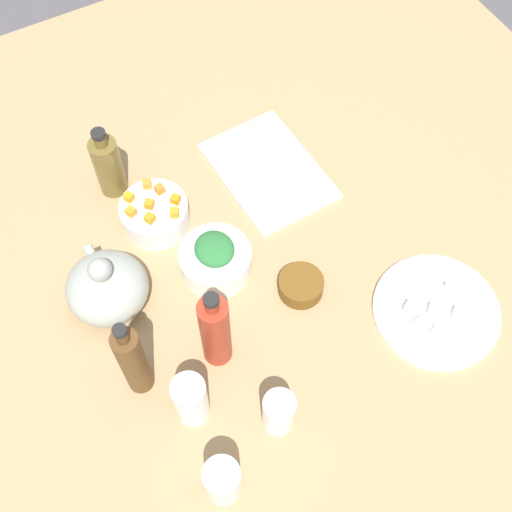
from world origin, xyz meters
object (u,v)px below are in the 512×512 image
bowl_small_side (301,286)px  cutting_board (268,171)px  plate_tofu (436,311)px  bottle_0 (108,165)px  bowl_greens (216,261)px  teapot (107,287)px  bottle_2 (215,331)px  drinking_glass_1 (223,481)px  drinking_glass_0 (279,412)px  bottle_1 (133,361)px  bowl_carrots (155,215)px  drinking_glass_2 (191,400)px

bowl_small_side → cutting_board: bearing=-16.9°
plate_tofu → bottle_0: 76.36cm
bottle_0 → bowl_greens: bearing=-160.2°
bowl_small_side → bottle_0: size_ratio=0.49×
bowl_small_side → teapot: size_ratio=0.51×
bottle_0 → bottle_2: 47.44cm
drinking_glass_1 → drinking_glass_0: bearing=-68.1°
cutting_board → bottle_0: bearing=68.5°
bowl_greens → drinking_glass_1: bearing=154.8°
bottle_2 → drinking_glass_0: bottle_2 is taller
bowl_small_side → drinking_glass_1: (-27.53, 32.15, 3.36)cm
bowl_small_side → bottle_0: bottle_0 is taller
cutting_board → bottle_1: 57.44cm
bowl_greens → bottle_2: 20.63cm
teapot → bottle_0: 28.96cm
bowl_carrots → bowl_small_side: 35.48cm
bowl_small_side → bottle_1: size_ratio=0.38×
bottle_0 → drinking_glass_1: 71.19cm
bowl_greens → drinking_glass_0: bearing=172.3°
plate_tofu → bottle_1: bearing=75.4°
cutting_board → plate_tofu: 49.41cm
cutting_board → drinking_glass_1: 71.07cm
bottle_0 → drinking_glass_0: bearing=-174.6°
plate_tofu → bottle_2: 46.31cm
plate_tofu → bowl_greens: bowl_greens is taller
teapot → bottle_0: size_ratio=0.96×
cutting_board → bowl_carrots: bowl_carrots is taller
cutting_board → drinking_glass_0: (-51.84, 26.88, 4.72)cm
cutting_board → plate_tofu: size_ratio=1.16×
teapot → cutting_board: bearing=-73.2°
bowl_carrots → bottle_1: size_ratio=0.60×
bowl_greens → bottle_0: 32.31cm
bowl_carrots → bowl_greens: bearing=-159.1°
bottle_2 → cutting_board: bearing=-41.7°
bottle_1 → drinking_glass_1: bottle_1 is taller
bowl_carrots → bottle_2: bearing=176.5°
bowl_small_side → bowl_greens: bearing=44.8°
bowl_greens → bottle_1: size_ratio=0.61×
drinking_glass_2 → bottle_2: bearing=-48.7°
bowl_small_side → drinking_glass_0: drinking_glass_0 is taller
bowl_carrots → bottle_1: 37.43cm
bowl_carrots → drinking_glass_0: bearing=-178.2°
bowl_greens → bowl_small_side: bowl_greens is taller
bowl_small_side → drinking_glass_0: 28.24cm
bottle_0 → drinking_glass_0: (-64.86, -6.12, -2.88)cm
teapot → bottle_1: bottle_1 is taller
bowl_greens → drinking_glass_2: size_ratio=1.15×
bottle_0 → bottle_2: (-47.31, -2.43, 2.52)cm
bottle_2 → drinking_glass_1: size_ratio=2.25×
drinking_glass_1 → bottle_2: bearing=-24.7°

